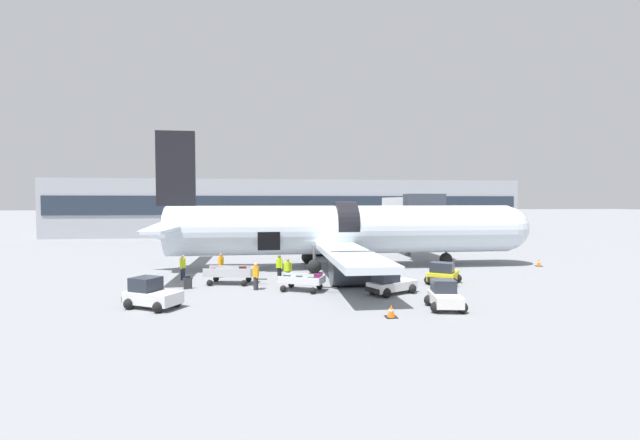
# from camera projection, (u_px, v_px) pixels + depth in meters

# --- Properties ---
(ground_plane) EXTENTS (500.00, 500.00, 0.00)m
(ground_plane) POSITION_uv_depth(u_px,v_px,m) (321.00, 273.00, 32.59)
(ground_plane) COLOR gray
(terminal_strip) EXTENTS (73.64, 13.58, 8.89)m
(terminal_strip) POSITION_uv_depth(u_px,v_px,m) (291.00, 207.00, 72.20)
(terminal_strip) COLOR #9EA3AD
(terminal_strip) RESTS_ON ground_plane
(jet_bridge_stub) EXTENTS (3.48, 10.24, 6.15)m
(jet_bridge_stub) POSITION_uv_depth(u_px,v_px,m) (411.00, 211.00, 42.24)
(jet_bridge_stub) COLOR #4C4C51
(jet_bridge_stub) RESTS_ON ground_plane
(airplane) EXTENTS (32.51, 28.84, 10.96)m
(airplane) POSITION_uv_depth(u_px,v_px,m) (340.00, 231.00, 35.20)
(airplane) COLOR silver
(airplane) RESTS_ON ground_plane
(baggage_tug_lead) EXTENTS (2.06, 2.50, 1.43)m
(baggage_tug_lead) POSITION_uv_depth(u_px,v_px,m) (445.00, 297.00, 21.72)
(baggage_tug_lead) COLOR silver
(baggage_tug_lead) RESTS_ON ground_plane
(baggage_tug_mid) EXTENTS (3.33, 2.55, 1.35)m
(baggage_tug_mid) POSITION_uv_depth(u_px,v_px,m) (390.00, 284.00, 25.17)
(baggage_tug_mid) COLOR white
(baggage_tug_mid) RESTS_ON ground_plane
(baggage_tug_rear) EXTENTS (2.75, 2.86, 1.45)m
(baggage_tug_rear) POSITION_uv_depth(u_px,v_px,m) (443.00, 274.00, 28.35)
(baggage_tug_rear) COLOR yellow
(baggage_tug_rear) RESTS_ON ground_plane
(baggage_tug_spare) EXTENTS (3.16, 2.66, 1.56)m
(baggage_tug_spare) POSITION_uv_depth(u_px,v_px,m) (151.00, 295.00, 21.94)
(baggage_tug_spare) COLOR silver
(baggage_tug_spare) RESTS_ON ground_plane
(baggage_cart_loading) EXTENTS (4.17, 2.19, 1.14)m
(baggage_cart_loading) POSITION_uv_depth(u_px,v_px,m) (231.00, 275.00, 28.27)
(baggage_cart_loading) COLOR #B7BABF
(baggage_cart_loading) RESTS_ON ground_plane
(baggage_cart_queued) EXTENTS (3.55, 2.41, 1.06)m
(baggage_cart_queued) POSITION_uv_depth(u_px,v_px,m) (303.00, 283.00, 26.07)
(baggage_cart_queued) COLOR silver
(baggage_cart_queued) RESTS_ON ground_plane
(ground_crew_loader_a) EXTENTS (0.51, 0.61, 1.75)m
(ground_crew_loader_a) POSITION_uv_depth(u_px,v_px,m) (183.00, 267.00, 29.69)
(ground_crew_loader_a) COLOR #1E2338
(ground_crew_loader_a) RESTS_ON ground_plane
(ground_crew_loader_b) EXTENTS (0.57, 0.41, 1.65)m
(ground_crew_loader_b) POSITION_uv_depth(u_px,v_px,m) (288.00, 270.00, 28.60)
(ground_crew_loader_b) COLOR #2D2D33
(ground_crew_loader_b) RESTS_ON ground_plane
(ground_crew_driver) EXTENTS (0.42, 0.60, 1.73)m
(ground_crew_driver) POSITION_uv_depth(u_px,v_px,m) (221.00, 265.00, 30.70)
(ground_crew_driver) COLOR #2D2D33
(ground_crew_driver) RESTS_ON ground_plane
(ground_crew_supervisor) EXTENTS (0.50, 0.58, 1.69)m
(ground_crew_supervisor) POSITION_uv_depth(u_px,v_px,m) (256.00, 276.00, 26.33)
(ground_crew_supervisor) COLOR #2D2D33
(ground_crew_supervisor) RESTS_ON ground_plane
(ground_crew_helper) EXTENTS (0.55, 0.55, 1.72)m
(ground_crew_helper) POSITION_uv_depth(u_px,v_px,m) (279.00, 267.00, 29.88)
(ground_crew_helper) COLOR black
(ground_crew_helper) RESTS_ON ground_plane
(suitcase_on_tarmac_upright) EXTENTS (0.54, 0.37, 0.81)m
(suitcase_on_tarmac_upright) POSITION_uv_depth(u_px,v_px,m) (188.00, 283.00, 26.67)
(suitcase_on_tarmac_upright) COLOR #2D2D33
(suitcase_on_tarmac_upright) RESTS_ON ground_plane
(safety_cone_nose) EXTENTS (0.51, 0.51, 0.64)m
(safety_cone_nose) POSITION_uv_depth(u_px,v_px,m) (539.00, 263.00, 35.99)
(safety_cone_nose) COLOR black
(safety_cone_nose) RESTS_ON ground_plane
(safety_cone_engine_left) EXTENTS (0.55, 0.55, 0.61)m
(safety_cone_engine_left) POSITION_uv_depth(u_px,v_px,m) (391.00, 311.00, 20.12)
(safety_cone_engine_left) COLOR black
(safety_cone_engine_left) RESTS_ON ground_plane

